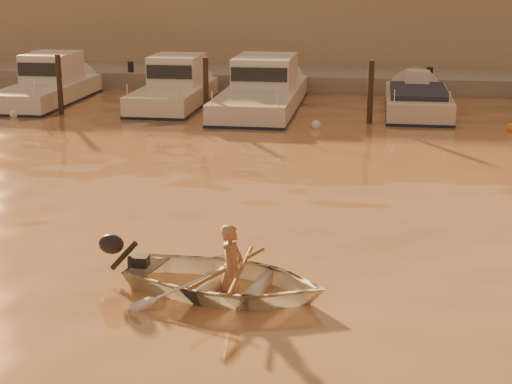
% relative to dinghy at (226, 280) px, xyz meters
% --- Properties ---
extents(ground_plane, '(160.00, 160.00, 0.00)m').
position_rel_dinghy_xyz_m(ground_plane, '(2.16, 0.19, -0.20)').
color(ground_plane, '#99653D').
rests_on(ground_plane, ground).
extents(dinghy, '(3.49, 2.79, 0.65)m').
position_rel_dinghy_xyz_m(dinghy, '(0.00, 0.00, 0.00)').
color(dinghy, silver).
rests_on(dinghy, ground_plane).
extents(person, '(0.43, 0.57, 1.40)m').
position_rel_dinghy_xyz_m(person, '(0.10, -0.02, 0.20)').
color(person, '#96684B').
rests_on(person, dinghy).
extents(outboard_motor, '(0.96, 0.57, 0.70)m').
position_rel_dinghy_xyz_m(outboard_motor, '(-1.47, 0.29, 0.08)').
color(outboard_motor, black).
rests_on(outboard_motor, dinghy).
extents(oar_port, '(0.09, 2.10, 0.13)m').
position_rel_dinghy_xyz_m(oar_port, '(0.25, -0.05, 0.22)').
color(oar_port, olive).
rests_on(oar_port, dinghy).
extents(oar_starboard, '(0.82, 1.98, 0.13)m').
position_rel_dinghy_xyz_m(oar_starboard, '(0.05, -0.01, 0.22)').
color(oar_starboard, brown).
rests_on(oar_starboard, dinghy).
extents(moored_boat_0, '(2.08, 6.69, 1.75)m').
position_rel_dinghy_xyz_m(moored_boat_0, '(-9.77, 16.19, 0.42)').
color(moored_boat_0, silver).
rests_on(moored_boat_0, ground_plane).
extents(moored_boat_1, '(2.12, 6.34, 1.75)m').
position_rel_dinghy_xyz_m(moored_boat_1, '(-5.01, 16.19, 0.42)').
color(moored_boat_1, beige).
rests_on(moored_boat_1, ground_plane).
extents(moored_boat_2, '(2.54, 8.41, 1.75)m').
position_rel_dinghy_xyz_m(moored_boat_2, '(-1.82, 16.19, 0.42)').
color(moored_boat_2, beige).
rests_on(moored_boat_2, ground_plane).
extents(moored_boat_3, '(2.10, 6.05, 0.95)m').
position_rel_dinghy_xyz_m(moored_boat_3, '(3.54, 16.19, 0.02)').
color(moored_boat_3, beige).
rests_on(moored_boat_3, ground_plane).
extents(piling_0, '(0.18, 0.18, 2.20)m').
position_rel_dinghy_xyz_m(piling_0, '(-8.34, 13.99, 0.70)').
color(piling_0, '#2D2319').
rests_on(piling_0, ground_plane).
extents(piling_1, '(0.18, 0.18, 2.20)m').
position_rel_dinghy_xyz_m(piling_1, '(-3.34, 13.99, 0.70)').
color(piling_1, '#2D2319').
rests_on(piling_1, ground_plane).
extents(piling_2, '(0.18, 0.18, 2.20)m').
position_rel_dinghy_xyz_m(piling_2, '(1.96, 13.99, 0.70)').
color(piling_2, '#2D2319').
rests_on(piling_2, ground_plane).
extents(fender_a, '(0.30, 0.30, 0.30)m').
position_rel_dinghy_xyz_m(fender_a, '(-9.70, 13.28, -0.10)').
color(fender_a, white).
rests_on(fender_a, ground_plane).
extents(fender_b, '(0.30, 0.30, 0.30)m').
position_rel_dinghy_xyz_m(fender_b, '(-4.83, 14.18, -0.10)').
color(fender_b, orange).
rests_on(fender_b, ground_plane).
extents(fender_c, '(0.30, 0.30, 0.30)m').
position_rel_dinghy_xyz_m(fender_c, '(0.34, 12.93, -0.10)').
color(fender_c, silver).
rests_on(fender_c, ground_plane).
extents(fender_d, '(0.30, 0.30, 0.30)m').
position_rel_dinghy_xyz_m(fender_d, '(6.22, 13.35, -0.10)').
color(fender_d, orange).
rests_on(fender_d, ground_plane).
extents(quay, '(52.00, 4.00, 1.00)m').
position_rel_dinghy_xyz_m(quay, '(2.16, 21.69, -0.05)').
color(quay, gray).
rests_on(quay, ground_plane).
extents(waterfront_building, '(46.00, 7.00, 4.80)m').
position_rel_dinghy_xyz_m(waterfront_building, '(2.16, 27.19, 2.20)').
color(waterfront_building, '#9E8466').
rests_on(waterfront_building, quay).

